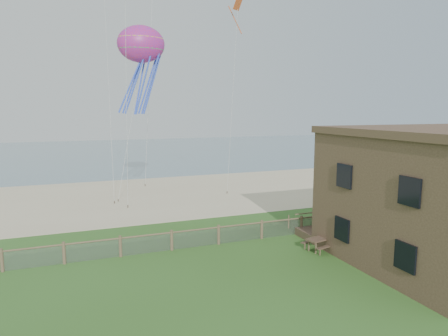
{
  "coord_description": "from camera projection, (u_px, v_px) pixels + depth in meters",
  "views": [
    {
      "loc": [
        -8.36,
        -16.6,
        8.33
      ],
      "look_at": [
        1.13,
        8.0,
        4.51
      ],
      "focal_mm": 32.0,
      "sensor_mm": 36.0,
      "label": 1
    }
  ],
  "objects": [
    {
      "name": "chainlink_fence",
      "position": [
        219.0,
        236.0,
        24.96
      ],
      "size": [
        36.2,
        0.2,
        1.25
      ],
      "primitive_type": null,
      "color": "brown",
      "rests_on": "ground"
    },
    {
      "name": "picnic_table",
      "position": [
        321.0,
        243.0,
        23.99
      ],
      "size": [
        2.28,
        1.91,
        0.85
      ],
      "primitive_type": null,
      "rotation": [
        0.0,
        0.0,
        0.22
      ],
      "color": "brown",
      "rests_on": "ground"
    },
    {
      "name": "ocean",
      "position": [
        115.0,
        152.0,
        80.44
      ],
      "size": [
        160.0,
        68.0,
        0.02
      ],
      "primitive_type": "cube",
      "color": "slate",
      "rests_on": "ground"
    },
    {
      "name": "sand_beach",
      "position": [
        163.0,
        194.0,
        39.81
      ],
      "size": [
        72.0,
        20.0,
        0.02
      ],
      "primitive_type": "cube",
      "color": "#C7B690",
      "rests_on": "ground"
    },
    {
      "name": "octopus_kite",
      "position": [
        142.0,
        69.0,
        32.96
      ],
      "size": [
        3.84,
        2.8,
        7.67
      ],
      "primitive_type": null,
      "rotation": [
        0.0,
        0.0,
        0.05
      ],
      "color": "#FF2928"
    },
    {
      "name": "motel_deck",
      "position": [
        393.0,
        224.0,
        28.71
      ],
      "size": [
        15.0,
        2.0,
        0.5
      ],
      "primitive_type": "cube",
      "color": "brown",
      "rests_on": "ground"
    },
    {
      "name": "kite_red",
      "position": [
        238.0,
        13.0,
        34.02
      ],
      "size": [
        1.7,
        1.94,
        2.51
      ],
      "primitive_type": null,
      "rotation": [
        0.44,
        0.0,
        0.54
      ],
      "color": "#C04F21"
    },
    {
      "name": "ground",
      "position": [
        261.0,
        282.0,
        19.5
      ],
      "size": [
        160.0,
        160.0,
        0.0
      ],
      "primitive_type": "plane",
      "color": "#32591E",
      "rests_on": "ground"
    }
  ]
}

